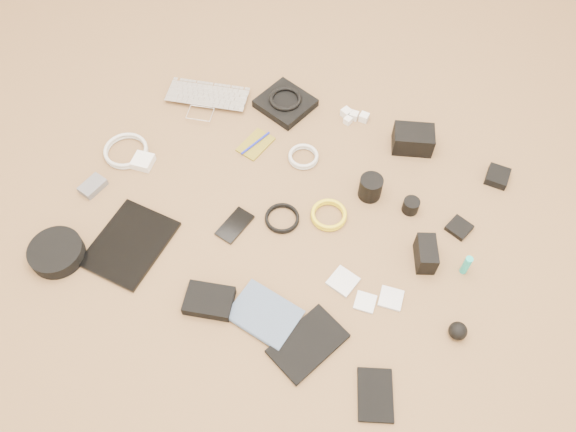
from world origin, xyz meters
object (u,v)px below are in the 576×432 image
at_px(laptop, 205,104).
at_px(paperback, 250,334).
at_px(phone, 235,225).
at_px(headphone_case, 57,252).
at_px(dslr_camera, 413,139).
at_px(tablet, 130,244).

xyz_separation_m(laptop, paperback, (0.57, -0.76, -0.00)).
bearing_deg(phone, headphone_case, -133.58).
bearing_deg(phone, dslr_camera, 63.59).
relative_size(laptop, headphone_case, 1.81).
distance_m(laptop, paperback, 0.95).
bearing_deg(paperback, laptop, 46.03).
relative_size(laptop, dslr_camera, 2.19).
height_order(tablet, headphone_case, headphone_case).
relative_size(headphone_case, paperback, 0.87).
bearing_deg(laptop, paperback, -66.10).
bearing_deg(laptop, tablet, -96.44).
relative_size(phone, headphone_case, 0.76).
relative_size(dslr_camera, phone, 1.09).
bearing_deg(dslr_camera, headphone_case, -153.33).
bearing_deg(phone, paperback, -45.15).
height_order(laptop, headphone_case, headphone_case).
bearing_deg(dslr_camera, paperback, -122.13).
bearing_deg(paperback, dslr_camera, -4.58).
height_order(dslr_camera, tablet, dslr_camera).
bearing_deg(laptop, phone, -64.09).
bearing_deg(dslr_camera, phone, -145.71).
height_order(dslr_camera, paperback, dslr_camera).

